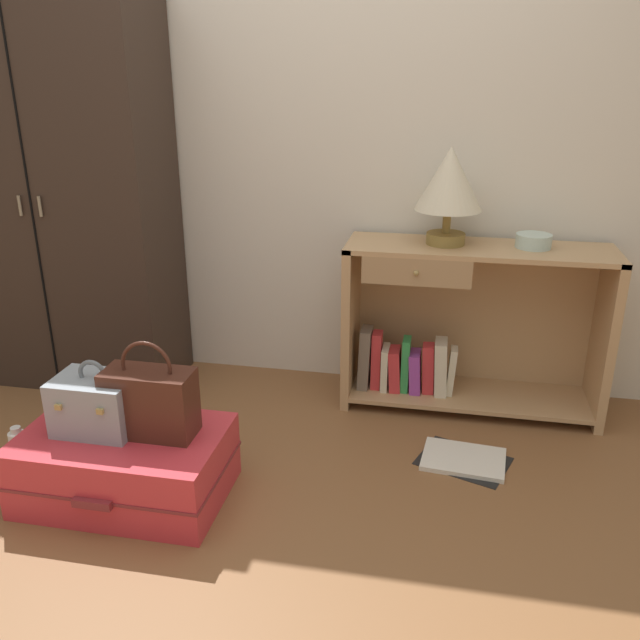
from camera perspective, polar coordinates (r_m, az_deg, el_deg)
ground_plane at (r=2.32m, az=-8.11°, el=-19.67°), size 9.00×9.00×0.00m
back_wall at (r=3.22m, az=-0.29°, el=17.26°), size 6.40×0.10×2.60m
wardrobe at (r=3.45m, az=-21.60°, el=9.88°), size 1.05×0.47×1.86m
bookshelf at (r=3.12m, az=11.99°, el=-0.79°), size 1.17×0.38×0.78m
table_lamp at (r=2.94m, az=11.12°, el=11.60°), size 0.29×0.29×0.42m
bowl at (r=3.02m, az=17.97°, el=6.52°), size 0.15×0.15×0.06m
suitcase_large at (r=2.60m, az=-16.46°, el=-11.89°), size 0.74×0.49×0.26m
train_case at (r=2.54m, az=-18.78°, el=-6.84°), size 0.29×0.22×0.28m
handbag at (r=2.45m, az=-14.49°, el=-6.82°), size 0.32×0.15×0.36m
bottle at (r=2.88m, az=-24.51°, el=-10.39°), size 0.06×0.06×0.21m
open_book_on_floor at (r=2.82m, az=12.30°, el=-11.70°), size 0.41×0.36×0.02m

